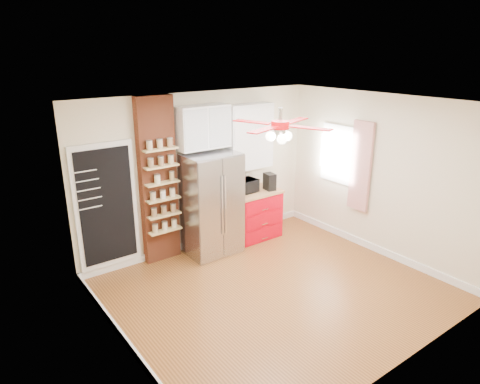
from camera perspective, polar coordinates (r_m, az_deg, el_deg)
floor at (r=6.44m, az=4.72°, el=-12.92°), size 4.50×4.50×0.00m
ceiling at (r=5.54m, az=5.47°, el=11.66°), size 4.50×4.50×0.00m
wall_back at (r=7.39m, az=-5.22°, el=2.74°), size 4.50×0.02×2.70m
wall_front at (r=4.68m, az=21.63°, el=-8.28°), size 4.50×0.02×2.70m
wall_left at (r=4.78m, az=-15.82°, el=-7.07°), size 0.02×4.00×2.70m
wall_right at (r=7.47m, az=18.15°, el=2.04°), size 0.02×4.00×2.70m
chalkboard at (r=6.76m, az=-17.38°, el=-1.84°), size 0.95×0.05×1.95m
brick_pillar at (r=6.94m, az=-10.87°, el=1.41°), size 0.60×0.16×2.70m
fridge at (r=7.21m, az=-3.91°, el=-1.60°), size 0.90×0.70×1.75m
upper_glass_cabinet at (r=7.04m, az=-5.01°, el=8.63°), size 0.90×0.35×0.70m
red_cabinet at (r=7.93m, az=1.87°, el=-2.93°), size 0.94×0.64×0.90m
upper_shelf_unit at (r=7.65m, az=1.18°, el=7.40°), size 0.90×0.30×1.15m
window at (r=7.94m, az=12.97°, el=4.94°), size 0.04×0.75×1.05m
curtain at (r=7.59m, az=15.79°, el=3.31°), size 0.06×0.40×1.55m
ceiling_fan at (r=5.58m, az=5.39°, el=8.84°), size 1.40×1.40×0.44m
toaster_oven at (r=7.66m, az=0.73°, el=0.80°), size 0.45×0.32×0.24m
coffee_maker at (r=7.82m, az=3.97°, el=1.39°), size 0.19×0.24×0.31m
canister_left at (r=7.85m, az=4.21°, el=0.84°), size 0.09×0.09×0.14m
canister_right at (r=7.96m, az=4.10°, el=1.05°), size 0.11×0.11×0.13m
pantry_jar_oats at (r=6.75m, az=-10.97°, el=1.68°), size 0.11×0.11×0.13m
pantry_jar_beans at (r=6.84m, az=-9.08°, el=2.08°), size 0.10×0.10×0.14m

